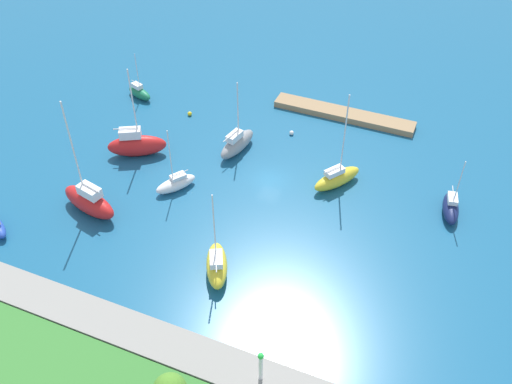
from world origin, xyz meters
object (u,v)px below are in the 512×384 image
Objects in this scene: pier_dock at (344,114)px; sailboat_yellow_lone_south at (337,178)px; mooring_buoy_yellow at (190,114)px; sailboat_green_east_end at (139,92)px; harbor_beacon at (261,365)px; mooring_buoy_white at (292,133)px; sailboat_yellow_west_end at (217,265)px; sailboat_gray_inner_mooring at (237,143)px; sailboat_red_lone_north at (89,201)px; sailboat_red_near_pier at (136,145)px; sailboat_white_by_breakwater at (176,183)px; sailboat_navy_outer_mooring at (451,208)px.

pier_dock is 15.27m from sailboat_yellow_lone_south.
sailboat_green_east_end is at bearing -8.83° from mooring_buoy_yellow.
mooring_buoy_white is (10.30, -36.44, -2.91)m from harbor_beacon.
sailboat_green_east_end is at bearing -46.73° from harbor_beacon.
harbor_beacon is at bearing -164.96° from sailboat_yellow_west_end.
sailboat_gray_inner_mooring is at bearing 152.33° from mooring_buoy_yellow.
harbor_beacon is 0.25× the size of sailboat_red_lone_north.
harbor_beacon is at bearing 167.13° from sailboat_red_lone_north.
sailboat_red_near_pier is at bearing 40.13° from pier_dock.
pier_dock is 2.29× the size of sailboat_white_by_breakwater.
sailboat_yellow_west_end is at bearing 123.04° from mooring_buoy_yellow.
sailboat_green_east_end is (34.52, -36.67, -2.32)m from harbor_beacon.
harbor_beacon is 34.04m from sailboat_gray_inner_mooring.
harbor_beacon is 0.37× the size of sailboat_gray_inner_mooring.
mooring_buoy_yellow is (20.46, 8.15, -0.14)m from pier_dock.
sailboat_green_east_end reaches higher than pier_dock.
harbor_beacon is at bearing -142.52° from sailboat_yellow_lone_south.
sailboat_gray_inner_mooring is at bearing -2.79° from sailboat_red_near_pier.
sailboat_green_east_end is 11.86× the size of mooring_buoy_yellow.
mooring_buoy_yellow is at bearing -111.35° from sailboat_navy_outer_mooring.
sailboat_white_by_breakwater is 16.07m from mooring_buoy_yellow.
pier_dock is 33.56m from sailboat_yellow_west_end.
sailboat_red_near_pier reaches higher than sailboat_green_east_end.
sailboat_yellow_west_end is at bearing 79.87° from sailboat_white_by_breakwater.
harbor_beacon reaches higher than mooring_buoy_white.
sailboat_white_by_breakwater is (14.52, 23.08, 0.45)m from pier_dock.
sailboat_yellow_west_end is 1.21× the size of sailboat_white_by_breakwater.
sailboat_green_east_end is (15.06, -16.34, -0.01)m from sailboat_white_by_breakwater.
pier_dock is at bearing -142.28° from sailboat_navy_outer_mooring.
mooring_buoy_yellow reaches higher than mooring_buoy_white.
pier_dock is 1.57× the size of sailboat_yellow_lone_south.
sailboat_gray_inner_mooring reaches higher than mooring_buoy_yellow.
harbor_beacon is 36.77m from sailboat_red_near_pier.
pier_dock is 5.42× the size of harbor_beacon.
sailboat_navy_outer_mooring is 38.04m from mooring_buoy_yellow.
sailboat_red_near_pier is at bearing 133.24° from sailboat_yellow_lone_south.
sailboat_navy_outer_mooring is 0.78× the size of sailboat_gray_inner_mooring.
sailboat_yellow_west_end is at bearing -26.66° from sailboat_green_east_end.
sailboat_green_east_end is 0.57× the size of sailboat_yellow_lone_south.
mooring_buoy_yellow is at bearing 6.26° from sailboat_yellow_west_end.
mooring_buoy_yellow is (9.72, -5.09, -0.99)m from sailboat_gray_inner_mooring.
sailboat_gray_inner_mooring is at bearing -109.73° from sailboat_red_lone_north.
sailboat_navy_outer_mooring is at bearing 139.23° from sailboat_white_by_breakwater.
mooring_buoy_white is at bearing 19.00° from sailboat_green_east_end.
harbor_beacon reaches higher than pier_dock.
pier_dock is 2.78× the size of sailboat_green_east_end.
sailboat_yellow_lone_south reaches higher than pier_dock.
harbor_beacon is 0.29× the size of sailboat_yellow_lone_south.
sailboat_white_by_breakwater is 22.22m from sailboat_green_east_end.
sailboat_yellow_west_end reaches higher than mooring_buoy_white.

